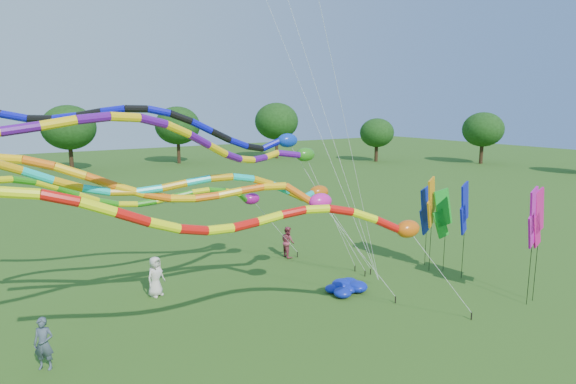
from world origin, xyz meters
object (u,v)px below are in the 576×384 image
person_b (44,344)px  blue_nylon_heap (346,289)px  tube_kite_red (290,220)px  person_a (156,276)px  tube_kite_orange (198,188)px  person_c (288,242)px

person_b → blue_nylon_heap: bearing=31.2°
tube_kite_red → person_a: (-1.94, 7.58, -3.78)m
tube_kite_orange → person_a: (-0.47, 3.92, -4.37)m
tube_kite_orange → person_b: bearing=-163.7°
tube_kite_red → blue_nylon_heap: (5.05, 3.24, -4.42)m
tube_kite_orange → person_c: tube_kite_orange is taller
tube_kite_orange → person_c: bearing=53.4°
person_c → person_a: bearing=104.6°
tube_kite_orange → person_a: size_ratio=8.56×
person_a → person_c: (7.71, 1.44, -0.03)m
tube_kite_red → person_b: 8.56m
tube_kite_red → tube_kite_orange: bearing=121.7°
person_a → person_b: person_a is taller
tube_kite_orange → person_c: size_ratio=8.90×
blue_nylon_heap → person_a: person_a is taller
tube_kite_red → blue_nylon_heap: 7.45m
person_c → blue_nylon_heap: bearing=176.8°
person_a → person_c: person_a is taller
blue_nylon_heap → person_c: person_c is taller
tube_kite_red → tube_kite_orange: (-1.46, 3.65, 0.60)m
tube_kite_red → person_a: 8.68m
blue_nylon_heap → person_c: 5.85m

